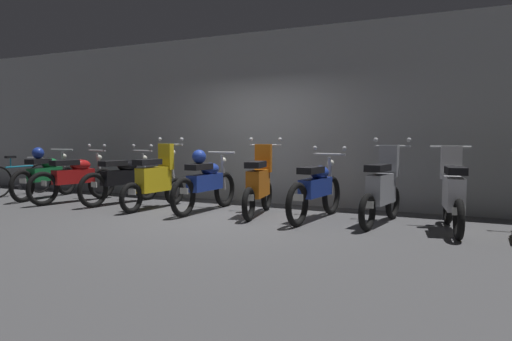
% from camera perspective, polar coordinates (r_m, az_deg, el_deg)
% --- Properties ---
extents(ground_plane, '(80.00, 80.00, 0.00)m').
position_cam_1_polar(ground_plane, '(7.71, -4.92, -5.70)').
color(ground_plane, '#4C4C4F').
extents(back_wall, '(16.98, 0.30, 3.33)m').
position_cam_1_polar(back_wall, '(9.49, 1.65, 6.26)').
color(back_wall, '#9EA0A3').
rests_on(back_wall, ground).
extents(motorbike_slot_0, '(0.56, 1.94, 1.08)m').
position_cam_1_polar(motorbike_slot_0, '(11.02, -23.82, -0.33)').
color(motorbike_slot_0, black).
rests_on(motorbike_slot_0, ground).
extents(motorbike_slot_1, '(0.62, 1.93, 1.15)m').
position_cam_1_polar(motorbike_slot_1, '(10.17, -20.79, -0.78)').
color(motorbike_slot_1, black).
rests_on(motorbike_slot_1, ground).
extents(motorbike_slot_2, '(0.58, 1.94, 1.15)m').
position_cam_1_polar(motorbike_slot_2, '(9.66, -15.66, -0.91)').
color(motorbike_slot_2, black).
rests_on(motorbike_slot_2, ground).
extents(motorbike_slot_3, '(0.59, 1.68, 1.29)m').
position_cam_1_polar(motorbike_slot_3, '(8.82, -11.91, -1.07)').
color(motorbike_slot_3, black).
rests_on(motorbike_slot_3, ground).
extents(motorbike_slot_4, '(0.56, 1.95, 1.08)m').
position_cam_1_polar(motorbike_slot_4, '(8.34, -6.04, -1.32)').
color(motorbike_slot_4, black).
rests_on(motorbike_slot_4, ground).
extents(motorbike_slot_5, '(0.58, 1.67, 1.29)m').
position_cam_1_polar(motorbike_slot_5, '(7.94, 0.34, -1.56)').
color(motorbike_slot_5, black).
rests_on(motorbike_slot_5, ground).
extents(motorbike_slot_6, '(0.59, 1.95, 1.15)m').
position_cam_1_polar(motorbike_slot_6, '(7.54, 7.20, -2.16)').
color(motorbike_slot_6, black).
rests_on(motorbike_slot_6, ground).
extents(motorbike_slot_7, '(0.59, 1.68, 1.29)m').
position_cam_1_polar(motorbike_slot_7, '(7.35, 14.79, -2.15)').
color(motorbike_slot_7, black).
rests_on(motorbike_slot_7, ground).
extents(motorbike_slot_8, '(0.56, 1.67, 1.18)m').
position_cam_1_polar(motorbike_slot_8, '(7.12, 22.44, -2.55)').
color(motorbike_slot_8, black).
rests_on(motorbike_slot_8, ground).
extents(bicycle, '(0.50, 1.73, 0.89)m').
position_cam_1_polar(bicycle, '(11.84, -26.34, -0.92)').
color(bicycle, black).
rests_on(bicycle, ground).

